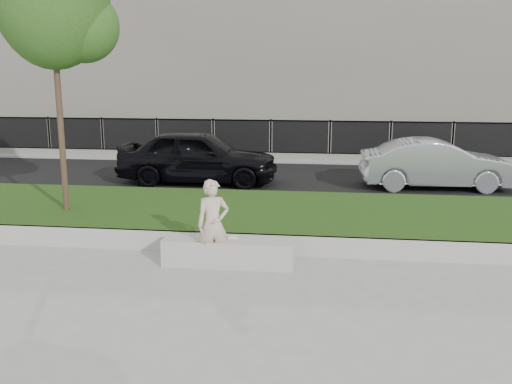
# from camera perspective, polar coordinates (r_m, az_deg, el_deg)

# --- Properties ---
(ground) EXTENTS (90.00, 90.00, 0.00)m
(ground) POSITION_cam_1_polar(r_m,az_deg,el_deg) (9.96, -2.24, -8.06)
(ground) COLOR gray
(ground) RESTS_ON ground
(grass_bank) EXTENTS (34.00, 4.00, 0.40)m
(grass_bank) POSITION_cam_1_polar(r_m,az_deg,el_deg) (12.74, -0.01, -2.58)
(grass_bank) COLOR black
(grass_bank) RESTS_ON ground
(grass_kerb) EXTENTS (34.00, 0.08, 0.40)m
(grass_kerb) POSITION_cam_1_polar(r_m,az_deg,el_deg) (10.87, -1.34, -5.19)
(grass_kerb) COLOR #A7A49C
(grass_kerb) RESTS_ON ground
(street) EXTENTS (34.00, 7.00, 0.04)m
(street) POSITION_cam_1_polar(r_m,az_deg,el_deg) (18.11, 2.22, 1.28)
(street) COLOR black
(street) RESTS_ON ground
(far_pavement) EXTENTS (34.00, 3.00, 0.12)m
(far_pavement) POSITION_cam_1_polar(r_m,az_deg,el_deg) (22.52, 3.26, 3.53)
(far_pavement) COLOR gray
(far_pavement) RESTS_ON ground
(iron_fence) EXTENTS (32.00, 0.30, 1.50)m
(iron_fence) POSITION_cam_1_polar(r_m,az_deg,el_deg) (21.47, 3.08, 4.41)
(iron_fence) COLOR slate
(iron_fence) RESTS_ON far_pavement
(building_facade) EXTENTS (34.00, 10.00, 10.00)m
(building_facade) POSITION_cam_1_polar(r_m,az_deg,el_deg) (29.30, 4.41, 15.21)
(building_facade) COLOR slate
(building_facade) RESTS_ON ground
(stone_bench) EXTENTS (2.34, 0.58, 0.48)m
(stone_bench) POSITION_cam_1_polar(r_m,az_deg,el_deg) (10.28, -2.77, -6.00)
(stone_bench) COLOR #A7A49C
(stone_bench) RESTS_ON ground
(man) EXTENTS (0.68, 0.58, 1.58)m
(man) POSITION_cam_1_polar(r_m,az_deg,el_deg) (10.03, -4.32, -3.22)
(man) COLOR beige
(man) RESTS_ON ground
(book) EXTENTS (0.23, 0.18, 0.02)m
(book) POSITION_cam_1_polar(r_m,az_deg,el_deg) (10.29, -2.46, -4.53)
(book) COLOR white
(book) RESTS_ON stone_bench
(car_dark) EXTENTS (4.79, 1.94, 1.63)m
(car_dark) POSITION_cam_1_polar(r_m,az_deg,el_deg) (17.36, -5.82, 3.55)
(car_dark) COLOR black
(car_dark) RESTS_ON street
(car_silver) EXTENTS (4.39, 1.71, 1.42)m
(car_silver) POSITION_cam_1_polar(r_m,az_deg,el_deg) (17.33, 17.61, 2.68)
(car_silver) COLOR #9EA2A7
(car_silver) RESTS_ON street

